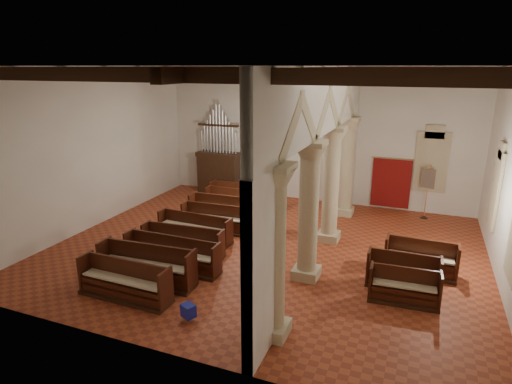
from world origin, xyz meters
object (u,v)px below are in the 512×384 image
Objects in this scene: pipe_organ at (219,165)px; aisle_pew_0 at (404,291)px; processional_banner at (426,200)px; lectern at (261,187)px; nave_pew_0 at (125,286)px.

aisle_pew_0 is at bearing -39.31° from pipe_organ.
processional_banner reaches higher than aisle_pew_0.
lectern is 9.89m from nave_pew_0.
nave_pew_0 is (-0.08, -9.89, -0.15)m from lectern.
lectern is 10.07m from aisle_pew_0.
processional_banner is 7.16m from aisle_pew_0.
lectern is (2.18, -0.04, -0.87)m from pipe_organ.
aisle_pew_0 is (6.86, -7.37, -0.19)m from lectern.
processional_banner is at bearing -1.67° from pipe_organ.
pipe_organ is at bearing -159.25° from lectern.
aisle_pew_0 is (6.94, 2.52, -0.03)m from nave_pew_0.
processional_banner is (7.27, -0.24, 0.27)m from lectern.
pipe_organ is 1.64× the size of nave_pew_0.
processional_banner is at bearing 19.92° from lectern.
processional_banner is at bearing 83.65° from aisle_pew_0.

